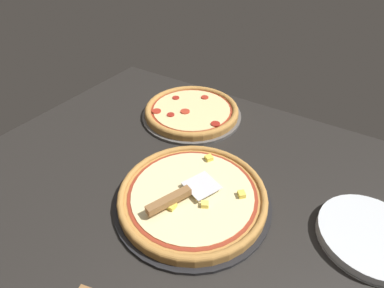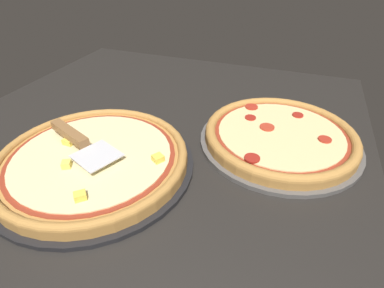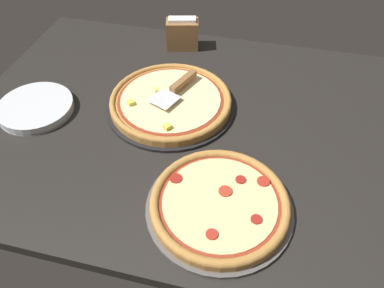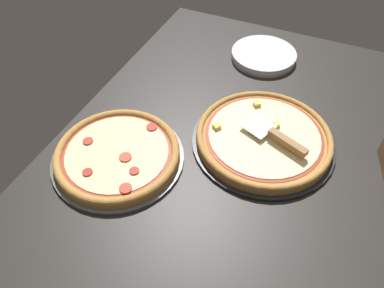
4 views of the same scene
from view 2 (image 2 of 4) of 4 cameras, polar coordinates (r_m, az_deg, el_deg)
name	(u,v)px [view 2 (image 2 of 4)]	position (r cm, az deg, el deg)	size (l,w,h in cm)	color
ground_plane	(126,168)	(69.68, -12.43, -4.56)	(139.55, 107.26, 3.60)	black
pizza_pan_front	(95,166)	(68.46, -18.01, -3.97)	(42.88, 42.88, 1.00)	black
pizza_front	(93,158)	(67.20, -18.33, -2.55)	(40.31, 40.31, 3.79)	#B77F3D
pizza_pan_back	(279,141)	(75.72, 16.20, 0.47)	(38.18, 38.18, 1.00)	#565451
pizza_back	(280,135)	(74.68, 16.43, 1.72)	(35.89, 35.89, 3.00)	#B77F3D
serving_spatula	(75,138)	(69.54, -21.36, 1.09)	(12.52, 21.10, 2.00)	silver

